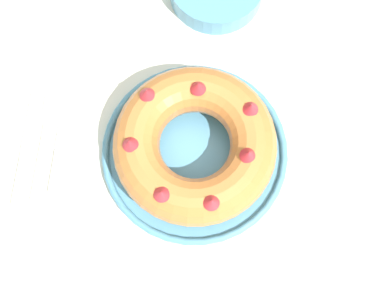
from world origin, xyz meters
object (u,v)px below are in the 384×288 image
(fork, at_px, (42,139))
(bundt_cake, at_px, (192,144))
(serving_dish, at_px, (192,152))
(serving_knife, at_px, (23,154))
(cake_knife, at_px, (57,152))

(fork, bearing_deg, bundt_cake, -1.42)
(serving_dish, distance_m, serving_knife, 0.29)
(bundt_cake, distance_m, fork, 0.27)
(fork, distance_m, serving_knife, 0.04)
(serving_knife, bearing_deg, bundt_cake, 6.44)
(bundt_cake, bearing_deg, serving_knife, -173.90)
(serving_knife, bearing_deg, cake_knife, 10.07)
(bundt_cake, distance_m, cake_knife, 0.24)
(serving_dish, distance_m, fork, 0.26)
(fork, bearing_deg, cake_knife, -35.10)
(serving_dish, height_order, bundt_cake, bundt_cake)
(serving_dish, relative_size, serving_knife, 1.48)
(serving_dish, height_order, serving_knife, serving_dish)
(fork, relative_size, serving_knife, 0.87)
(cake_knife, bearing_deg, fork, 141.66)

